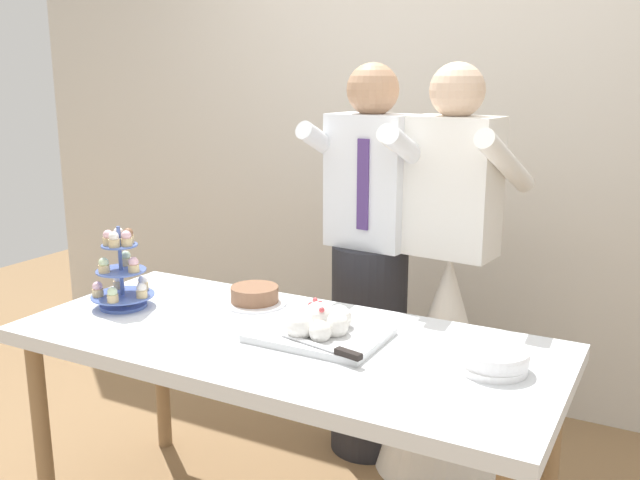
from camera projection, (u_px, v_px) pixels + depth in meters
rear_wall at (439, 108)px, 3.41m from camera, size 5.20×0.10×2.90m
dessert_table at (284, 357)px, 2.31m from camera, size 1.80×0.80×0.78m
cupcake_stand at (122, 274)px, 2.55m from camera, size 0.23×0.23×0.31m
main_cake_tray at (319, 326)px, 2.27m from camera, size 0.43×0.33×0.13m
plate_stack at (493, 360)px, 2.02m from camera, size 0.20×0.21×0.07m
round_cake at (255, 296)px, 2.61m from camera, size 0.24×0.24×0.07m
person_groom at (370, 285)px, 2.94m from camera, size 0.51×0.53×1.66m
person_bride at (446, 335)px, 2.83m from camera, size 0.56×0.56×1.66m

